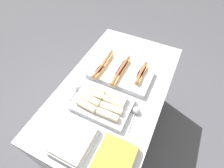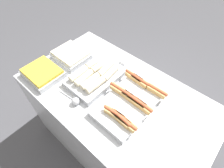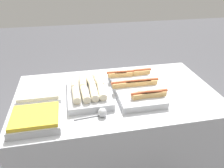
# 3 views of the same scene
# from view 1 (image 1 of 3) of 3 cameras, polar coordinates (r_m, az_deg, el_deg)

# --- Properties ---
(ground_plane) EXTENTS (12.00, 12.00, 0.00)m
(ground_plane) POSITION_cam_1_polar(r_m,az_deg,el_deg) (2.32, 0.39, -15.07)
(ground_plane) COLOR #4C4C51
(counter) EXTENTS (1.51, 0.87, 0.93)m
(counter) POSITION_cam_1_polar(r_m,az_deg,el_deg) (1.91, 0.47, -9.49)
(counter) COLOR #B7BABF
(counter) RESTS_ON ground_plane
(tray_hotdogs) EXTENTS (0.37, 0.55, 0.10)m
(tray_hotdogs) POSITION_cam_1_polar(r_m,az_deg,el_deg) (1.58, 2.86, 3.67)
(tray_hotdogs) COLOR #B7BABF
(tray_hotdogs) RESTS_ON counter
(tray_wraps) EXTENTS (0.30, 0.45, 0.10)m
(tray_wraps) POSITION_cam_1_polar(r_m,az_deg,el_deg) (1.38, -3.20, -6.17)
(tray_wraps) COLOR #B7BABF
(tray_wraps) RESTS_ON counter
(tray_side_front) EXTENTS (0.30, 0.25, 0.07)m
(tray_side_front) POSITION_cam_1_polar(r_m,az_deg,el_deg) (1.21, 0.52, -23.74)
(tray_side_front) COLOR #B7BABF
(tray_side_front) RESTS_ON counter
(tray_side_back) EXTENTS (0.30, 0.25, 0.07)m
(tray_side_back) POSITION_cam_1_polar(r_m,az_deg,el_deg) (1.27, -12.29, -17.61)
(tray_side_back) COLOR #B7BABF
(tray_side_back) RESTS_ON counter
(serving_spoon_near) EXTENTS (0.21, 0.06, 0.06)m
(serving_spoon_near) POSITION_cam_1_polar(r_m,az_deg,el_deg) (1.37, 7.87, -8.80)
(serving_spoon_near) COLOR #B2B5BA
(serving_spoon_near) RESTS_ON counter
(serving_spoon_far) EXTENTS (0.20, 0.06, 0.06)m
(serving_spoon_far) POSITION_cam_1_polar(r_m,az_deg,el_deg) (1.51, -11.21, -1.22)
(serving_spoon_far) COLOR #B2B5BA
(serving_spoon_far) RESTS_ON counter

